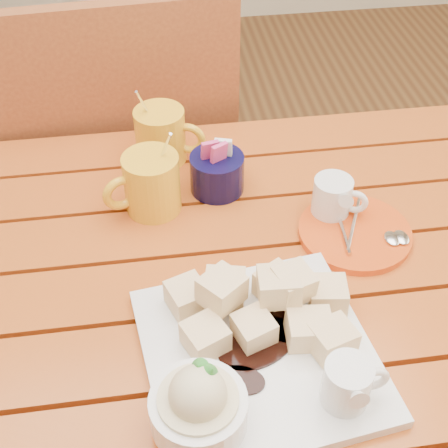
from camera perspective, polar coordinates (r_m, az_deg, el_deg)
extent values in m
cube|color=#9C4114|center=(0.77, 2.35, -18.43)|extent=(1.20, 0.11, 0.03)
cube|color=#9C4114|center=(0.83, 0.95, -11.61)|extent=(1.20, 0.11, 0.03)
cube|color=#9C4114|center=(0.90, -0.19, -5.78)|extent=(1.20, 0.11, 0.03)
cube|color=#9C4114|center=(0.98, -1.13, -0.83)|extent=(1.20, 0.11, 0.03)
cube|color=#9C4114|center=(1.07, -1.93, 3.35)|extent=(1.20, 0.11, 0.03)
cube|color=#9C4114|center=(1.16, -2.60, 6.89)|extent=(1.20, 0.11, 0.03)
cube|color=#9C4114|center=(1.20, -2.61, 5.24)|extent=(1.12, 0.04, 0.08)
cylinder|color=#9C4114|center=(1.55, 18.54, -2.92)|extent=(0.06, 0.06, 0.72)
cube|color=white|center=(0.80, 3.19, -11.82)|extent=(0.31, 0.31, 0.02)
cube|color=gold|center=(0.84, 9.45, -6.44)|extent=(0.06, 0.06, 0.04)
cube|color=gold|center=(0.79, -0.21, -6.00)|extent=(0.07, 0.07, 0.04)
cube|color=gold|center=(0.79, 9.85, -10.34)|extent=(0.06, 0.06, 0.04)
cube|color=gold|center=(0.83, 0.06, -5.98)|extent=(0.06, 0.06, 0.04)
cube|color=gold|center=(0.80, 7.77, -9.50)|extent=(0.05, 0.05, 0.04)
cube|color=gold|center=(0.82, -3.38, -6.68)|extent=(0.06, 0.06, 0.04)
cube|color=gold|center=(0.79, 2.76, -9.55)|extent=(0.06, 0.06, 0.04)
cube|color=gold|center=(0.84, 4.82, -5.55)|extent=(0.07, 0.07, 0.04)
cube|color=gold|center=(0.78, -1.72, -10.28)|extent=(0.07, 0.07, 0.04)
cube|color=gold|center=(0.79, 5.05, -5.70)|extent=(0.05, 0.05, 0.04)
cube|color=gold|center=(0.80, 6.31, -5.41)|extent=(0.06, 0.06, 0.04)
cylinder|color=white|center=(0.72, -2.34, -16.66)|extent=(0.11, 0.11, 0.04)
cylinder|color=beige|center=(0.71, -2.37, -16.17)|extent=(0.09, 0.09, 0.03)
sphere|color=beige|center=(0.70, -2.42, -15.27)|extent=(0.06, 0.06, 0.06)
cone|color=#2D8A2D|center=(0.68, -1.27, -13.34)|extent=(0.04, 0.04, 0.03)
cone|color=#2D8A2D|center=(0.68, -2.31, -12.85)|extent=(0.03, 0.03, 0.03)
cylinder|color=white|center=(0.74, 11.13, -14.11)|extent=(0.06, 0.06, 0.06)
cylinder|color=black|center=(0.72, 11.40, -12.97)|extent=(0.04, 0.04, 0.01)
cone|color=white|center=(0.71, 12.03, -14.97)|extent=(0.02, 0.02, 0.03)
torus|color=white|center=(0.75, 13.54, -13.61)|extent=(0.04, 0.01, 0.04)
cylinder|color=gold|center=(0.98, -6.60, 3.71)|extent=(0.09, 0.09, 0.10)
cylinder|color=black|center=(0.95, -6.79, 5.63)|extent=(0.07, 0.07, 0.01)
torus|color=gold|center=(0.97, -9.36, 2.80)|extent=(0.06, 0.03, 0.06)
cylinder|color=silver|center=(0.97, -5.92, 5.73)|extent=(0.04, 0.05, 0.13)
cylinder|color=gold|center=(1.08, -5.83, 8.05)|extent=(0.09, 0.09, 0.10)
cylinder|color=black|center=(1.06, -5.99, 9.84)|extent=(0.07, 0.07, 0.01)
torus|color=gold|center=(1.07, -3.25, 7.79)|extent=(0.06, 0.03, 0.06)
cylinder|color=silver|center=(1.07, -6.77, 9.74)|extent=(0.04, 0.05, 0.13)
cylinder|color=white|center=(0.98, 9.80, 2.28)|extent=(0.06, 0.06, 0.07)
cylinder|color=white|center=(0.96, 10.02, 3.73)|extent=(0.05, 0.05, 0.01)
cone|color=white|center=(0.94, 10.46, 2.25)|extent=(0.03, 0.03, 0.03)
torus|color=white|center=(0.99, 11.78, 2.53)|extent=(0.04, 0.03, 0.04)
cylinder|color=black|center=(1.02, -0.65, 4.68)|extent=(0.09, 0.09, 0.06)
cube|color=#DC3B7B|center=(0.99, -1.30, 6.59)|extent=(0.03, 0.02, 0.04)
cube|color=white|center=(1.00, -0.06, 6.82)|extent=(0.03, 0.02, 0.04)
cube|color=#DC3B7B|center=(0.99, -0.49, 6.34)|extent=(0.03, 0.02, 0.04)
cylinder|color=#D74712|center=(0.97, 11.85, -0.77)|extent=(0.17, 0.17, 0.01)
cylinder|color=silver|center=(0.97, 10.70, -0.09)|extent=(0.02, 0.12, 0.01)
cylinder|color=silver|center=(0.97, 11.77, 0.02)|extent=(0.06, 0.11, 0.01)
ellipsoid|color=silver|center=(0.96, 15.12, -1.27)|extent=(0.02, 0.03, 0.01)
ellipsoid|color=silver|center=(0.97, 15.90, -1.18)|extent=(0.02, 0.03, 0.01)
cube|color=brown|center=(1.55, -9.08, 5.16)|extent=(0.49, 0.49, 0.03)
cylinder|color=brown|center=(1.88, -2.87, 3.59)|extent=(0.04, 0.04, 0.46)
cylinder|color=brown|center=(1.87, -14.87, 1.83)|extent=(0.04, 0.04, 0.46)
cylinder|color=brown|center=(1.59, -0.32, -5.19)|extent=(0.04, 0.04, 0.46)
cylinder|color=brown|center=(1.59, -14.54, -7.30)|extent=(0.04, 0.04, 0.46)
cube|color=brown|center=(1.24, -9.41, 8.93)|extent=(0.46, 0.07, 0.48)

